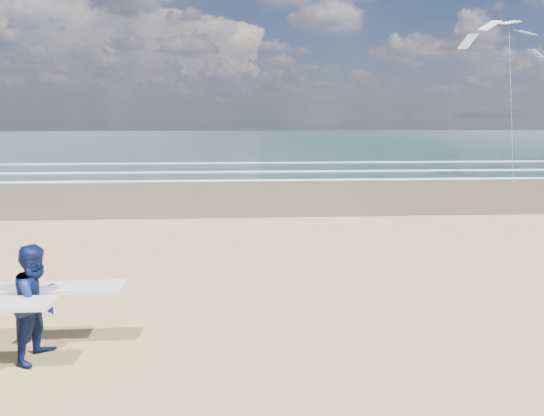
{
  "coord_description": "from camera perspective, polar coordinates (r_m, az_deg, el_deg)",
  "views": [
    {
      "loc": [
        3.04,
        -6.68,
        3.98
      ],
      "look_at": [
        3.8,
        6.0,
        1.54
      ],
      "focal_mm": 32.0,
      "sensor_mm": 36.0,
      "label": 1
    }
  ],
  "objects": [
    {
      "name": "ocean",
      "position": [
        80.59,
        8.8,
        7.91
      ],
      "size": [
        220.0,
        100.0,
        0.02
      ],
      "primitive_type": "cube",
      "color": "#193438",
      "rests_on": "ground"
    },
    {
      "name": "foam_breakers",
      "position": [
        38.9,
        22.5,
        4.24
      ],
      "size": [
        220.0,
        11.7,
        0.05
      ],
      "color": "white",
      "rests_on": "ground"
    },
    {
      "name": "surfer_far",
      "position": [
        8.96,
        -25.67,
        -9.81
      ],
      "size": [
        2.21,
        1.18,
        1.94
      ],
      "color": "#0D184B",
      "rests_on": "ground"
    },
    {
      "name": "kite_1",
      "position": [
        35.38,
        26.25,
        13.29
      ],
      "size": [
        5.84,
        4.74,
        11.1
      ],
      "color": "slate",
      "rests_on": "ground"
    }
  ]
}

